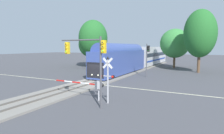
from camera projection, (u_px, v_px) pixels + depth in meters
ground_plane at (90, 84)px, 25.22m from camera, size 220.00×220.00×0.00m
road_centre_stripe at (90, 84)px, 25.22m from camera, size 44.00×0.20×0.01m
railway_track at (90, 83)px, 25.21m from camera, size 4.40×80.00×0.32m
commuter_train at (139, 56)px, 42.45m from camera, size 3.04×39.93×5.16m
crossing_gate_near at (93, 85)px, 17.50m from camera, size 5.60×0.40×1.80m
crossing_signal_mast at (108, 75)px, 16.26m from camera, size 1.36×0.44×4.09m
traffic_signal_near_right at (89, 54)px, 15.19m from camera, size 4.31×0.38×5.70m
traffic_signal_far_side at (147, 55)px, 30.49m from camera, size 0.53×0.38×5.40m
elm_centre_background at (175, 43)px, 43.56m from camera, size 6.67×6.67×9.02m
oak_behind_train at (93, 38)px, 44.02m from camera, size 6.68×6.68×11.08m
pine_left_background at (90, 45)px, 50.03m from camera, size 6.15×6.15×8.71m
oak_far_right at (200, 34)px, 35.37m from camera, size 5.89×5.89×11.84m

